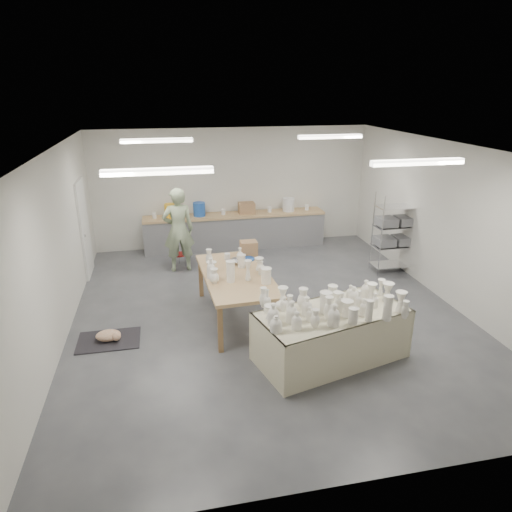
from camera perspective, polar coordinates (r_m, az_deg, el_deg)
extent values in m
plane|color=#424449|center=(8.56, 1.47, -6.97)|extent=(8.00, 8.00, 0.00)
cube|color=white|center=(7.66, 1.67, 13.29)|extent=(7.00, 8.00, 0.02)
cube|color=silver|center=(11.78, -2.94, 8.49)|extent=(7.00, 0.02, 3.00)
cube|color=silver|center=(4.54, 13.49, -12.85)|extent=(7.00, 0.02, 3.00)
cube|color=silver|center=(7.98, -23.72, 0.82)|extent=(0.02, 8.00, 3.00)
cube|color=silver|center=(9.40, 22.87, 3.75)|extent=(0.02, 8.00, 3.00)
cube|color=white|center=(10.54, -20.63, 3.20)|extent=(0.05, 0.90, 2.10)
cube|color=white|center=(5.98, -12.17, 10.30)|extent=(1.40, 0.12, 0.08)
cube|color=white|center=(6.96, 19.56, 10.99)|extent=(1.40, 0.12, 0.08)
cube|color=white|center=(9.44, -12.30, 13.92)|extent=(1.40, 0.12, 0.08)
cube|color=white|center=(10.09, 9.26, 14.52)|extent=(1.40, 0.12, 0.08)
cube|color=tan|center=(11.62, -2.63, 5.13)|extent=(4.60, 0.60, 0.06)
cube|color=slate|center=(11.75, -2.60, 3.02)|extent=(4.60, 0.55, 0.84)
cylinder|color=yellow|center=(11.44, -10.62, 5.58)|extent=(0.30, 0.30, 0.34)
cylinder|color=#2051AF|center=(11.47, -7.11, 5.82)|extent=(0.30, 0.30, 0.34)
cylinder|color=white|center=(11.87, 4.08, 6.42)|extent=(0.30, 0.30, 0.34)
cube|color=olive|center=(11.63, -1.18, 6.03)|extent=(0.40, 0.30, 0.28)
cylinder|color=white|center=(11.47, -12.59, 4.96)|extent=(0.10, 0.10, 0.14)
cylinder|color=white|center=(11.56, -4.12, 5.52)|extent=(0.10, 0.10, 0.14)
cylinder|color=white|center=(11.77, 1.71, 5.84)|extent=(0.10, 0.10, 0.14)
cylinder|color=white|center=(12.03, 6.37, 6.06)|extent=(0.10, 0.10, 0.14)
cylinder|color=silver|center=(10.17, 15.41, 2.30)|extent=(0.02, 0.02, 1.80)
cylinder|color=silver|center=(10.57, 19.48, 2.54)|extent=(0.02, 0.02, 1.80)
cylinder|color=silver|center=(10.54, 14.35, 3.04)|extent=(0.02, 0.02, 1.80)
cylinder|color=silver|center=(10.93, 18.33, 3.25)|extent=(0.02, 0.02, 1.80)
cube|color=silver|center=(10.79, 16.51, -1.00)|extent=(0.88, 0.48, 0.02)
cube|color=silver|center=(10.63, 16.76, 1.25)|extent=(0.88, 0.48, 0.02)
cube|color=silver|center=(10.50, 17.01, 3.57)|extent=(0.88, 0.48, 0.02)
cube|color=silver|center=(10.39, 17.26, 5.94)|extent=(0.88, 0.48, 0.02)
cube|color=slate|center=(10.50, 15.76, 1.80)|extent=(0.38, 0.42, 0.18)
cube|color=slate|center=(10.70, 17.86, 1.93)|extent=(0.38, 0.42, 0.18)
cube|color=slate|center=(10.37, 16.00, 4.15)|extent=(0.38, 0.42, 0.18)
cube|color=slate|center=(10.57, 18.12, 4.24)|extent=(0.38, 0.42, 0.18)
cube|color=olive|center=(7.15, 9.36, -10.08)|extent=(2.17, 1.39, 0.69)
cube|color=beige|center=(6.94, 9.57, -7.01)|extent=(2.46, 1.61, 0.03)
cube|color=beige|center=(6.72, 10.96, -11.86)|extent=(2.19, 0.61, 0.79)
cube|color=beige|center=(7.54, 8.00, -7.82)|extent=(2.19, 0.61, 0.79)
cube|color=tan|center=(8.03, -2.47, -2.47)|extent=(1.24, 2.32, 0.06)
cube|color=olive|center=(7.22, -4.95, -9.11)|extent=(0.08, 0.08, 0.79)
cube|color=olive|center=(7.38, 2.79, -8.36)|extent=(0.08, 0.08, 0.79)
cube|color=olive|center=(9.11, -6.60, -2.60)|extent=(0.08, 0.08, 0.79)
cube|color=olive|center=(9.24, -0.47, -2.12)|extent=(0.08, 0.08, 0.79)
ellipsoid|color=silver|center=(8.49, -2.38, -0.57)|extent=(0.26, 0.26, 0.12)
cylinder|color=#2051AF|center=(8.67, -1.03, -0.36)|extent=(0.26, 0.26, 0.03)
cylinder|color=white|center=(8.68, -3.61, -0.06)|extent=(0.11, 0.11, 0.12)
cube|color=olive|center=(8.87, -0.92, 0.99)|extent=(0.32, 0.26, 0.28)
cube|color=black|center=(8.03, -17.91, -9.99)|extent=(1.00, 0.70, 0.02)
ellipsoid|color=white|center=(7.99, -17.99, -9.40)|extent=(0.48, 0.41, 0.17)
sphere|color=white|center=(7.88, -17.06, -9.58)|extent=(0.15, 0.15, 0.15)
imported|color=#9AAD86|center=(10.26, -9.68, 3.22)|extent=(0.73, 0.51, 1.90)
cylinder|color=#AA1B18|center=(10.74, -9.53, 0.20)|extent=(0.41, 0.41, 0.04)
cylinder|color=silver|center=(10.74, -8.85, -0.56)|extent=(0.02, 0.02, 0.27)
cylinder|color=silver|center=(10.90, -9.58, -0.28)|extent=(0.02, 0.02, 0.27)
cylinder|color=silver|center=(10.71, -10.02, -0.69)|extent=(0.02, 0.02, 0.27)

